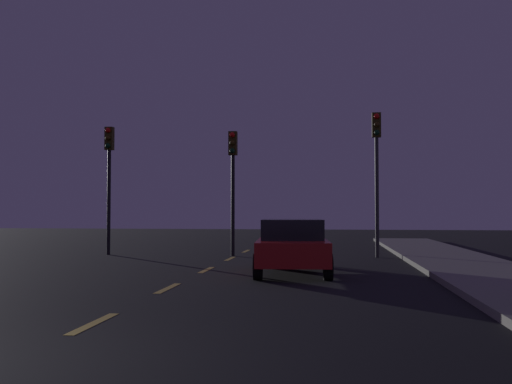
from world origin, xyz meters
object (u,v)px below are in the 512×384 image
traffic_signal_right (377,156)px  car_stopped_ahead (292,246)px  traffic_signal_left (109,165)px  traffic_signal_center (233,168)px

traffic_signal_right → car_stopped_ahead: (-2.73, -5.51, -2.94)m
traffic_signal_left → traffic_signal_right: bearing=0.0°
traffic_signal_center → car_stopped_ahead: (2.61, -5.51, -2.56)m
traffic_signal_right → car_stopped_ahead: bearing=-116.4°
traffic_signal_right → car_stopped_ahead: size_ratio=1.20×
traffic_signal_left → traffic_signal_center: 4.91m
traffic_signal_left → traffic_signal_center: (4.90, -0.00, -0.17)m
traffic_signal_left → traffic_signal_center: bearing=-0.0°
traffic_signal_right → car_stopped_ahead: 6.81m
traffic_signal_center → traffic_signal_right: size_ratio=0.89×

